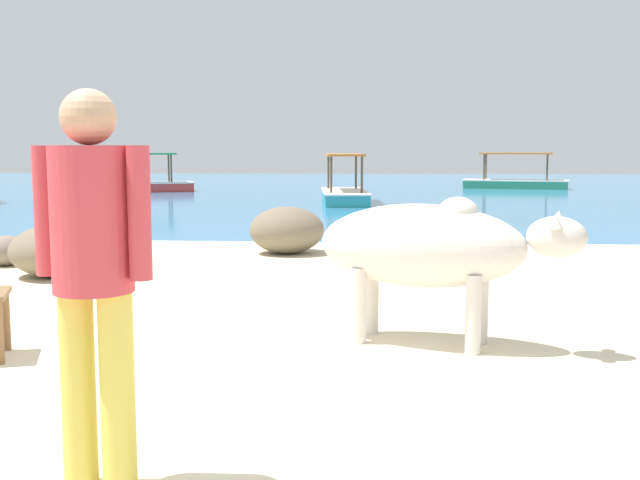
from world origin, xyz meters
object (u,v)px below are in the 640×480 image
person_standing (93,260)px  boat_red (137,184)px  cow (428,247)px  boat_green (515,181)px  boat_teal (344,192)px

person_standing → boat_red: (-6.77, 21.95, -0.70)m
cow → boat_red: (-8.26, 19.50, -0.45)m
boat_red → cow: bearing=91.6°
person_standing → boat_green: person_standing is taller
cow → boat_green: size_ratio=0.49×
cow → boat_red: size_ratio=0.49×
boat_teal → boat_red: size_ratio=0.98×
person_standing → boat_green: 25.62m
boat_red → boat_green: bearing=171.3°
boat_red → boat_teal: bearing=125.4°
person_standing → boat_teal: 17.34m
boat_green → person_standing: bearing=89.1°
cow → boat_green: 22.89m
boat_teal → cow: bearing=-0.8°
boat_green → boat_teal: (-5.84, -7.54, 0.00)m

